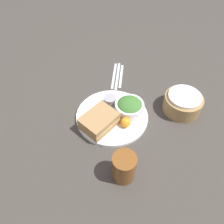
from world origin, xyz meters
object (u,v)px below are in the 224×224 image
at_px(salad_bowl, 129,107).
at_px(dressing_cup, 110,101).
at_px(knife, 118,76).
at_px(spoon, 121,76).
at_px(plate, 112,116).
at_px(sandwich, 99,121).
at_px(fork, 114,75).
at_px(bread_basket, 183,103).
at_px(drink_glass, 124,167).

distance_m(salad_bowl, dressing_cup, 0.09).
bearing_deg(knife, spoon, -90.00).
distance_m(plate, spoon, 0.27).
bearing_deg(spoon, sandwich, 169.19).
xyz_separation_m(salad_bowl, fork, (-0.21, -0.16, -0.04)).
bearing_deg(spoon, bread_basket, -125.19).
height_order(sandwich, dressing_cup, sandwich).
bearing_deg(dressing_cup, spoon, -172.11).
bearing_deg(drink_glass, sandwich, -133.79).
height_order(plate, salad_bowl, salad_bowl).
height_order(dressing_cup, knife, dressing_cup).
bearing_deg(bread_basket, sandwich, -51.59).
bearing_deg(spoon, knife, 90.00).
height_order(salad_bowl, bread_basket, bread_basket).
height_order(plate, knife, plate).
xyz_separation_m(dressing_cup, fork, (-0.20, -0.06, -0.03)).
distance_m(sandwich, drink_glass, 0.22).
distance_m(dressing_cup, spoon, 0.22).
distance_m(dressing_cup, fork, 0.21).
bearing_deg(sandwich, dressing_cup, -177.50).
relative_size(bread_basket, spoon, 0.90).
bearing_deg(fork, plate, -176.20).
xyz_separation_m(bread_basket, spoon, (-0.11, -0.32, -0.04)).
bearing_deg(dressing_cup, sandwich, 2.50).
relative_size(plate, knife, 1.46).
height_order(dressing_cup, bread_basket, bread_basket).
bearing_deg(plate, drink_glass, 31.29).
relative_size(plate, bread_basket, 1.89).
bearing_deg(dressing_cup, salad_bowl, 83.74).
height_order(drink_glass, fork, drink_glass).
distance_m(salad_bowl, bread_basket, 0.23).
bearing_deg(plate, sandwich, -21.17).
xyz_separation_m(plate, bread_basket, (-0.16, 0.26, 0.03)).
bearing_deg(spoon, dressing_cup, 171.15).
bearing_deg(plate, salad_bowl, 125.94).
xyz_separation_m(sandwich, knife, (-0.33, -0.05, -0.04)).
bearing_deg(bread_basket, dressing_cup, -70.14).
xyz_separation_m(knife, spoon, (-0.01, 0.02, 0.00)).
distance_m(sandwich, dressing_cup, 0.12).
height_order(sandwich, knife, sandwich).
bearing_deg(drink_glass, salad_bowl, -164.11).
xyz_separation_m(salad_bowl, drink_glass, (0.27, 0.08, 0.01)).
height_order(salad_bowl, drink_glass, drink_glass).
bearing_deg(bread_basket, plate, -58.56).
relative_size(sandwich, knife, 0.80).
bearing_deg(salad_bowl, dressing_cup, -96.26).
height_order(drink_glass, knife, drink_glass).
distance_m(sandwich, bread_basket, 0.36).
relative_size(plate, fork, 1.53).
distance_m(knife, spoon, 0.02).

